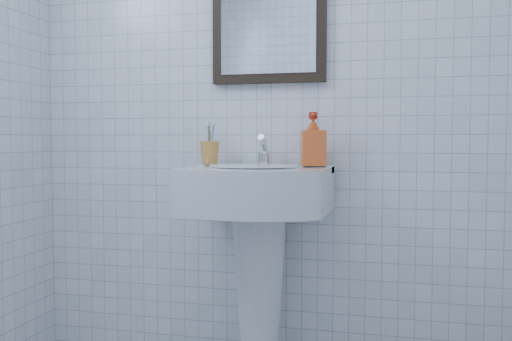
# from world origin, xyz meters

# --- Properties ---
(wall_back) EXTENTS (2.20, 0.02, 2.50)m
(wall_back) POSITION_xyz_m (0.00, 1.20, 1.25)
(wall_back) COLOR white
(wall_back) RESTS_ON ground
(washbasin) EXTENTS (0.58, 0.42, 0.89)m
(washbasin) POSITION_xyz_m (-0.01, 0.99, 0.60)
(washbasin) COLOR white
(washbasin) RESTS_ON ground
(faucet) EXTENTS (0.05, 0.11, 0.13)m
(faucet) POSITION_xyz_m (-0.01, 1.09, 0.94)
(faucet) COLOR silver
(faucet) RESTS_ON washbasin
(toothbrush_cup) EXTENTS (0.09, 0.09, 0.10)m
(toothbrush_cup) POSITION_xyz_m (-0.25, 1.09, 0.94)
(toothbrush_cup) COLOR gold
(toothbrush_cup) RESTS_ON washbasin
(soap_dispenser) EXTENTS (0.12, 0.12, 0.22)m
(soap_dispenser) POSITION_xyz_m (0.20, 1.09, 0.99)
(soap_dispenser) COLOR red
(soap_dispenser) RESTS_ON washbasin
(wall_mirror) EXTENTS (0.50, 0.04, 0.62)m
(wall_mirror) POSITION_xyz_m (-0.01, 1.18, 1.55)
(wall_mirror) COLOR black
(wall_mirror) RESTS_ON wall_back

